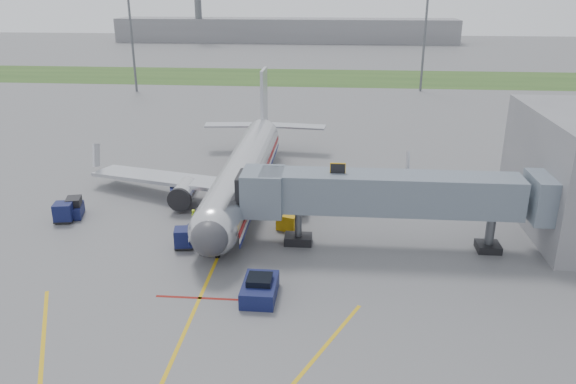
# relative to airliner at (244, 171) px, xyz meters

# --- Properties ---
(ground) EXTENTS (400.00, 400.00, 0.00)m
(ground) POSITION_rel_airliner_xyz_m (-0.00, -15.25, -2.65)
(ground) COLOR #565659
(ground) RESTS_ON ground
(grass_strip) EXTENTS (300.00, 25.00, 0.01)m
(grass_strip) POSITION_rel_airliner_xyz_m (-0.00, 74.75, -2.64)
(grass_strip) COLOR #2D4C1E
(grass_strip) RESTS_ON ground
(apron_markings) EXTENTS (21.52, 50.00, 0.01)m
(apron_markings) POSITION_rel_airliner_xyz_m (-0.00, -22.65, -2.64)
(apron_markings) COLOR gold
(apron_markings) RESTS_ON ground
(airliner) EXTENTS (32.10, 35.67, 10.25)m
(airliner) POSITION_rel_airliner_xyz_m (0.00, 0.00, 0.00)
(airliner) COLOR silver
(airliner) RESTS_ON ground
(jet_bridge) EXTENTS (25.30, 4.00, 6.90)m
(jet_bridge) POSITION_rel_airliner_xyz_m (12.86, -10.25, 1.82)
(jet_bridge) COLOR slate
(jet_bridge) RESTS_ON ground
(light_mast_left) EXTENTS (2.00, 0.44, 20.40)m
(light_mast_left) POSITION_rel_airliner_xyz_m (-30.00, 54.75, 8.13)
(light_mast_left) COLOR #595B60
(light_mast_left) RESTS_ON ground
(light_mast_right) EXTENTS (2.00, 0.44, 20.40)m
(light_mast_right) POSITION_rel_airliner_xyz_m (25.00, 59.75, 8.13)
(light_mast_right) COLOR #595B60
(light_mast_right) RESTS_ON ground
(distant_terminal) EXTENTS (120.00, 14.00, 8.00)m
(distant_terminal) POSITION_rel_airliner_xyz_m (-10.00, 154.75, 1.35)
(distant_terminal) COLOR slate
(distant_terminal) RESTS_ON ground
(pushback_tug) EXTENTS (2.28, 3.69, 1.53)m
(pushback_tug) POSITION_rel_airliner_xyz_m (4.00, -18.75, -2.01)
(pushback_tug) COLOR #0C1637
(pushback_tug) RESTS_ON ground
(baggage_tug) EXTENTS (1.96, 2.81, 1.78)m
(baggage_tug) POSITION_rel_airliner_xyz_m (-14.48, -6.37, -1.86)
(baggage_tug) COLOR #0C1637
(baggage_tug) RESTS_ON ground
(baggage_cart_a) EXTENTS (1.74, 1.74, 1.61)m
(baggage_cart_a) POSITION_rel_airliner_xyz_m (-3.00, -11.78, -1.82)
(baggage_cart_a) COLOR #0C1637
(baggage_cart_a) RESTS_ON ground
(baggage_cart_b) EXTENTS (1.92, 1.92, 1.65)m
(baggage_cart_b) POSITION_rel_airliner_xyz_m (-5.99, -2.53, -1.80)
(baggage_cart_b) COLOR #0C1637
(baggage_cart_b) RESTS_ON ground
(baggage_cart_c) EXTENTS (1.87, 1.87, 1.73)m
(baggage_cart_c) POSITION_rel_airliner_xyz_m (-14.89, -7.60, -1.77)
(baggage_cart_c) COLOR #0C1637
(baggage_cart_c) RESTS_ON ground
(belt_loader) EXTENTS (1.80, 4.05, 1.92)m
(belt_loader) POSITION_rel_airliner_xyz_m (-2.50, -7.58, -2.17)
(belt_loader) COLOR #0C1637
(belt_loader) RESTS_ON ground
(ground_power_cart) EXTENTS (1.96, 1.62, 1.34)m
(ground_power_cart) POSITION_rel_airliner_xyz_m (4.88, -7.62, -1.98)
(ground_power_cart) COLOR #CC940C
(ground_power_cart) RESTS_ON ground
(ramp_worker) EXTENTS (0.77, 0.79, 1.83)m
(ramp_worker) POSITION_rel_airliner_xyz_m (-3.00, -8.30, -1.73)
(ramp_worker) COLOR #B3EA1B
(ramp_worker) RESTS_ON ground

